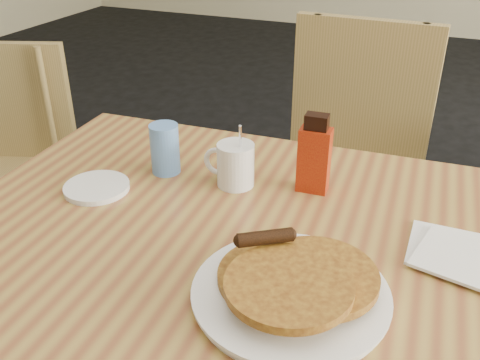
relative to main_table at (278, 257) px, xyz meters
name	(u,v)px	position (x,y,z in m)	size (l,w,h in m)	color
main_table	(278,257)	(0.00, 0.00, 0.00)	(1.39, 0.97, 0.75)	#A4803A
chair_main_far	(350,154)	(-0.01, 0.75, -0.12)	(0.46, 0.46, 0.98)	#A5884D
chair_wall_extra	(6,146)	(-1.19, 0.50, -0.20)	(0.50, 0.51, 0.86)	#A5884D
pancake_plate	(292,287)	(0.07, -0.15, 0.06)	(0.31, 0.31, 0.09)	white
coffee_mug	(234,164)	(-0.16, 0.16, 0.09)	(0.12, 0.08, 0.15)	white
syrup_bottle	(314,156)	(0.01, 0.21, 0.12)	(0.07, 0.05, 0.17)	maroon
napkin_stack	(455,254)	(0.31, 0.07, 0.05)	(0.17, 0.18, 0.01)	white
blue_tumbler	(165,149)	(-0.33, 0.16, 0.10)	(0.07, 0.07, 0.11)	#5B8DD7
side_saucer	(97,187)	(-0.42, 0.03, 0.05)	(0.14, 0.14, 0.01)	white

